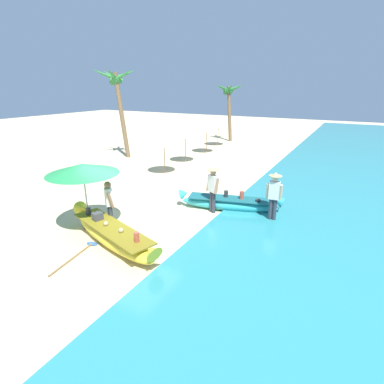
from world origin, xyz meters
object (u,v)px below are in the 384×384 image
object	(u,v)px
person_vendor_hatted	(213,186)
palm_tree_tall_inland	(229,94)
person_vendor_assistant	(274,194)
paddle	(79,253)
palm_tree_leaning_seaward	(117,86)
boat_cyan_midground	(229,203)
person_tourist_customer	(109,203)
boat_yellow_foreground	(112,235)
patio_umbrella_large	(83,169)

from	to	relation	value
person_vendor_hatted	palm_tree_tall_inland	xyz separation A→B (m)	(-5.64, 15.19, 2.89)
person_vendor_assistant	paddle	bearing A→B (deg)	-131.33
palm_tree_leaning_seaward	boat_cyan_midground	bearing A→B (deg)	-27.94
person_tourist_customer	boat_yellow_foreground	bearing A→B (deg)	-45.36
boat_yellow_foreground	person_tourist_customer	bearing A→B (deg)	134.64
person_tourist_customer	paddle	world-z (taller)	person_tourist_customer
palm_tree_tall_inland	palm_tree_leaning_seaward	xyz separation A→B (m)	(-3.89, -9.36, 0.65)
boat_yellow_foreground	palm_tree_leaning_seaward	size ratio (longest dim) A/B	0.76
boat_cyan_midground	palm_tree_leaning_seaward	bearing A→B (deg)	152.06
boat_cyan_midground	person_tourist_customer	xyz separation A→B (m)	(-2.82, -3.46, 0.67)
boat_yellow_foreground	patio_umbrella_large	world-z (taller)	patio_umbrella_large
palm_tree_leaning_seaward	person_tourist_customer	bearing A→B (deg)	-50.61
person_vendor_hatted	person_tourist_customer	distance (m)	3.76
person_vendor_hatted	patio_umbrella_large	xyz separation A→B (m)	(-3.09, -3.20, 1.01)
person_vendor_hatted	palm_tree_tall_inland	distance (m)	16.46
palm_tree_tall_inland	person_vendor_hatted	bearing A→B (deg)	-69.62
patio_umbrella_large	palm_tree_tall_inland	world-z (taller)	palm_tree_tall_inland
palm_tree_leaning_seaward	paddle	bearing A→B (deg)	-54.28
palm_tree_tall_inland	palm_tree_leaning_seaward	distance (m)	10.16
boat_cyan_midground	patio_umbrella_large	bearing A→B (deg)	-133.96
person_tourist_customer	paddle	bearing A→B (deg)	-80.03
person_tourist_customer	palm_tree_tall_inland	xyz separation A→B (m)	(-3.31, 18.13, 2.97)
person_vendor_assistant	palm_tree_leaning_seaward	bearing A→B (deg)	154.53
patio_umbrella_large	person_vendor_hatted	bearing A→B (deg)	46.03
person_vendor_assistant	palm_tree_tall_inland	size ratio (longest dim) A/B	0.38
person_tourist_customer	paddle	size ratio (longest dim) A/B	0.90
person_tourist_customer	palm_tree_tall_inland	world-z (taller)	palm_tree_tall_inland
boat_cyan_midground	boat_yellow_foreground	bearing A→B (deg)	-116.58
palm_tree_tall_inland	boat_cyan_midground	bearing A→B (deg)	-67.33
person_vendor_hatted	patio_umbrella_large	size ratio (longest dim) A/B	0.78
boat_cyan_midground	person_tourist_customer	distance (m)	4.51
patio_umbrella_large	paddle	xyz separation A→B (m)	(1.05, -1.39, -2.02)
person_tourist_customer	patio_umbrella_large	distance (m)	1.36
person_vendor_hatted	palm_tree_leaning_seaward	xyz separation A→B (m)	(-9.53, 5.83, 3.54)
patio_umbrella_large	person_vendor_assistant	bearing A→B (deg)	32.99
patio_umbrella_large	palm_tree_leaning_seaward	size ratio (longest dim) A/B	0.40
person_vendor_hatted	patio_umbrella_large	bearing A→B (deg)	-133.97
boat_yellow_foreground	person_vendor_assistant	xyz separation A→B (m)	(3.81, 3.92, 0.74)
paddle	boat_cyan_midground	bearing A→B (deg)	63.61
boat_yellow_foreground	boat_cyan_midground	bearing A→B (deg)	63.42
boat_cyan_midground	palm_tree_tall_inland	xyz separation A→B (m)	(-6.13, 14.68, 3.65)
boat_yellow_foreground	person_vendor_hatted	size ratio (longest dim) A/B	2.43
boat_yellow_foreground	person_vendor_assistant	world-z (taller)	person_vendor_assistant
palm_tree_leaning_seaward	person_vendor_assistant	bearing A→B (deg)	-25.47
person_tourist_customer	patio_umbrella_large	size ratio (longest dim) A/B	0.73
palm_tree_leaning_seaward	palm_tree_tall_inland	bearing A→B (deg)	67.41
person_vendor_hatted	person_tourist_customer	bearing A→B (deg)	-128.34
patio_umbrella_large	paddle	size ratio (longest dim) A/B	1.23
palm_tree_leaning_seaward	paddle	size ratio (longest dim) A/B	3.06
boat_yellow_foreground	person_vendor_assistant	bearing A→B (deg)	45.78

